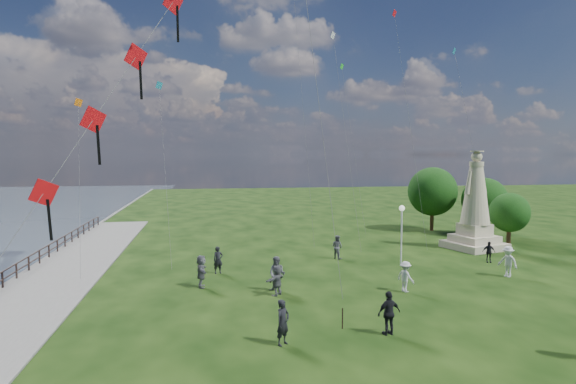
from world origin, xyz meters
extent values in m
cube|color=slate|center=(-14.00, 8.00, 0.05)|extent=(5.00, 60.00, 0.10)
cylinder|color=black|center=(-16.30, 12.00, 0.50)|extent=(0.11, 0.11, 1.00)
cylinder|color=black|center=(-16.30, 14.00, 0.50)|extent=(0.11, 0.11, 1.00)
cylinder|color=black|center=(-16.30, 16.00, 0.50)|extent=(0.11, 0.11, 1.00)
cylinder|color=black|center=(-16.30, 18.00, 0.50)|extent=(0.11, 0.11, 1.00)
cylinder|color=black|center=(-16.30, 20.00, 0.50)|extent=(0.11, 0.11, 1.00)
cylinder|color=black|center=(-16.30, 22.00, 0.50)|extent=(0.11, 0.11, 1.00)
cylinder|color=black|center=(-16.30, 24.00, 0.50)|extent=(0.11, 0.11, 1.00)
cylinder|color=black|center=(-16.30, 26.00, 0.50)|extent=(0.11, 0.11, 1.00)
cylinder|color=black|center=(-16.30, 28.00, 0.50)|extent=(0.11, 0.11, 1.00)
cylinder|color=black|center=(-16.30, 30.00, 0.50)|extent=(0.11, 0.11, 1.00)
cylinder|color=black|center=(-16.30, 32.00, 0.50)|extent=(0.11, 0.11, 1.00)
cylinder|color=black|center=(-16.30, 34.00, 0.50)|extent=(0.11, 0.11, 1.00)
cylinder|color=black|center=(-16.30, 36.00, 0.50)|extent=(0.11, 0.11, 1.00)
cube|color=beige|center=(15.70, 18.21, 0.27)|extent=(4.67, 4.67, 0.54)
cube|color=beige|center=(15.70, 18.21, 0.81)|extent=(3.56, 3.56, 0.54)
cube|color=beige|center=(15.70, 18.21, 1.54)|extent=(2.45, 2.45, 0.90)
cylinder|color=beige|center=(15.70, 18.21, 6.69)|extent=(1.34, 1.34, 0.36)
sphere|color=beige|center=(15.70, 18.21, 7.25)|extent=(0.83, 0.83, 0.83)
cylinder|color=beige|center=(15.70, 18.21, 7.69)|extent=(0.99, 0.99, 0.09)
cylinder|color=silver|center=(7.74, 13.86, 1.87)|extent=(0.11, 0.11, 3.74)
sphere|color=white|center=(7.74, 13.86, 3.85)|extent=(0.37, 0.37, 0.37)
cylinder|color=#382314|center=(19.87, 23.63, 1.01)|extent=(0.36, 0.36, 2.03)
sphere|color=#11350E|center=(19.87, 23.63, 3.30)|extent=(4.06, 4.06, 4.06)
cylinder|color=#382314|center=(19.62, 19.56, 0.81)|extent=(0.36, 0.36, 1.63)
sphere|color=#11350E|center=(19.62, 19.56, 2.65)|extent=(3.26, 3.26, 3.26)
cylinder|color=#382314|center=(16.61, 27.32, 1.18)|extent=(0.36, 0.36, 2.37)
sphere|color=#11350E|center=(16.61, 27.32, 3.85)|extent=(4.73, 4.73, 4.73)
imported|color=black|center=(-2.28, 1.72, 0.90)|extent=(0.78, 0.75, 1.79)
imported|color=#595960|center=(-1.43, 9.01, 0.96)|extent=(1.10, 0.98, 1.93)
imported|color=silver|center=(5.43, 7.81, 0.83)|extent=(0.97, 1.21, 1.67)
imported|color=black|center=(2.20, 2.02, 0.91)|extent=(1.17, 0.79, 1.83)
imported|color=#595960|center=(-5.48, 10.58, 0.91)|extent=(0.75, 1.70, 1.82)
imported|color=black|center=(-4.48, 13.59, 0.85)|extent=(0.71, 0.57, 1.70)
imported|color=#595960|center=(4.02, 16.47, 0.85)|extent=(0.90, 0.97, 1.70)
imported|color=silver|center=(12.88, 9.78, 0.94)|extent=(1.08, 1.37, 1.88)
imported|color=black|center=(14.01, 13.57, 0.73)|extent=(0.94, 0.66, 1.46)
imported|color=#595960|center=(-1.53, 8.34, 0.80)|extent=(1.48, 1.53, 1.60)
cube|color=#BC0B10|center=(-10.73, 1.52, 6.10)|extent=(0.87, 0.64, 1.03)
cube|color=black|center=(-10.55, 1.42, 5.15)|extent=(0.10, 0.28, 1.48)
cube|color=#BC0B10|center=(-9.31, 2.82, 8.72)|extent=(0.87, 0.64, 1.03)
cube|color=black|center=(-9.13, 2.72, 7.77)|extent=(0.10, 0.28, 1.48)
cube|color=#BC0B10|center=(-7.88, 4.11, 11.35)|extent=(0.87, 0.64, 1.03)
cube|color=black|center=(-7.70, 4.01, 10.40)|extent=(0.10, 0.28, 1.48)
cube|color=#BC0B10|center=(-6.46, 5.41, 13.97)|extent=(0.87, 0.64, 1.03)
cube|color=black|center=(-6.28, 5.31, 13.02)|extent=(0.10, 0.28, 1.48)
cylinder|color=black|center=(0.50, 3.00, 0.45)|extent=(0.06, 0.06, 0.90)
cube|color=#17708D|center=(-8.40, 19.86, 12.41)|extent=(0.51, 0.39, 0.57)
cylinder|color=#595959|center=(-7.90, 17.36, 6.23)|extent=(1.02, 5.02, 12.37)
cube|color=silver|center=(5.39, 23.20, 17.28)|extent=(0.51, 0.39, 0.57)
cylinder|color=#595959|center=(5.89, 20.70, 8.67)|extent=(1.02, 5.02, 17.24)
cube|color=#BC0B10|center=(10.68, 23.05, 19.30)|extent=(0.51, 0.39, 0.57)
cylinder|color=#595959|center=(11.18, 20.55, 9.67)|extent=(1.02, 5.02, 19.25)
cube|color=green|center=(8.43, 31.02, 16.24)|extent=(0.51, 0.39, 0.57)
cylinder|color=#595959|center=(8.93, 28.52, 8.14)|extent=(1.02, 5.02, 16.19)
cube|color=orange|center=(-13.51, 18.11, 10.91)|extent=(0.51, 0.39, 0.57)
cylinder|color=#595959|center=(-13.01, 15.61, 5.48)|extent=(1.02, 5.02, 10.86)
cylinder|color=#595959|center=(2.81, 23.14, 11.92)|extent=(1.02, 5.02, 23.74)
cube|color=#17708D|center=(16.47, 23.55, 16.49)|extent=(0.51, 0.39, 0.57)
cylinder|color=#595959|center=(16.97, 21.05, 8.27)|extent=(1.02, 5.02, 16.44)
camera|label=1|loc=(-5.17, -16.33, 7.42)|focal=30.00mm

